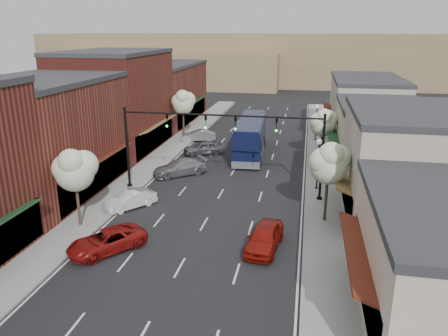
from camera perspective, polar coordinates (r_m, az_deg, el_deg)
The scene contains 28 objects.
ground at distance 29.11m, azimuth -3.56°, elevation -8.95°, with size 160.00×160.00×0.00m, color black.
sidewalk_left at distance 47.98m, azimuth -7.83°, elevation 1.83°, with size 2.80×73.00×0.15m, color gray.
sidewalk_right at distance 45.58m, azimuth 12.63°, elevation 0.71°, with size 2.80×73.00×0.15m, color gray.
curb_left at distance 47.56m, azimuth -6.23°, elevation 1.74°, with size 0.25×73.00×0.17m, color gray.
curb_right at distance 45.55m, azimuth 10.87°, elevation 0.81°, with size 0.25×73.00×0.17m, color gray.
bldg_left_midnear at distance 38.45m, azimuth -22.40°, elevation 3.74°, with size 10.14×14.10×9.40m.
bldg_left_midfar at distance 50.36m, azimuth -13.92°, elevation 8.43°, with size 10.14×14.10×10.90m.
bldg_left_far at distance 65.25m, azimuth -7.98°, elevation 9.67°, with size 10.14×18.10×8.40m.
bldg_right_midnear at distance 33.23m, azimuth 22.69°, elevation 0.33°, with size 9.14×12.10×7.90m.
bldg_right_midfar at distance 44.84m, azimuth 19.69°, elevation 3.91°, with size 9.14×12.10×6.40m.
bldg_right_far at distance 58.36m, azimuth 17.86°, elevation 7.57°, with size 9.14×16.10×7.40m.
hill_far at distance 115.58m, azimuth 7.82°, elevation 14.00°, with size 120.00×30.00×12.00m, color #7A6647.
hill_near at distance 108.30m, azimuth -6.28°, elevation 12.76°, with size 50.00×20.00×8.00m, color #7A6647.
signal_mast_right at distance 34.23m, azimuth 8.83°, elevation 3.23°, with size 8.22×0.46×7.00m.
signal_mast_left at distance 36.36m, azimuth -9.19°, elevation 4.06°, with size 8.22×0.46×7.00m.
tree_right_near at distance 30.40m, azimuth 13.62°, elevation 0.76°, with size 2.85×2.65×5.95m.
tree_right_far at distance 46.04m, azimuth 12.85°, elevation 5.89°, with size 2.85×2.65×5.43m.
tree_left_near at distance 30.51m, azimuth -18.93°, elevation -0.10°, with size 2.85×2.65×5.69m.
tree_left_far at distance 53.91m, azimuth -5.36°, elevation 8.59°, with size 2.85×2.65×6.13m.
lamp_post_near at distance 37.07m, azimuth 12.25°, elevation 1.56°, with size 0.44×0.44×4.44m.
lamp_post_far at distance 54.12m, azimuth 12.00°, elevation 6.60°, with size 0.44×0.44×4.44m.
coach_bus at distance 47.49m, azimuth 3.52°, elevation 4.17°, with size 3.38×12.62×3.82m.
red_hatchback at distance 27.36m, azimuth 5.31°, elevation -9.02°, with size 1.83×4.55×1.55m, color maroon.
parked_car_a at distance 27.99m, azimuth -15.06°, elevation -9.19°, with size 2.24×4.85×1.35m, color maroon.
parked_car_b at distance 34.01m, azimuth -12.18°, elevation -4.07°, with size 1.42×4.06×1.34m, color silver.
parked_car_c at distance 40.91m, azimuth -5.82°, elevation 0.08°, with size 2.07×5.08×1.47m, color gray.
parked_car_d at distance 47.49m, azimuth -2.70°, elevation 2.64°, with size 1.75×4.36×1.48m, color #4E5055.
parked_car_e at distance 53.42m, azimuth -3.34°, elevation 4.25°, with size 1.43×4.11×1.35m, color #9FA0A5.
Camera 1 is at (6.68, -25.17, 13.02)m, focal length 35.00 mm.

